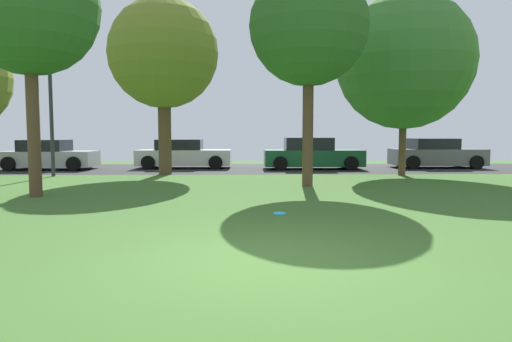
{
  "coord_description": "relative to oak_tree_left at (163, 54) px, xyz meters",
  "views": [
    {
      "loc": [
        -0.21,
        -5.8,
        1.66
      ],
      "look_at": [
        0.0,
        3.43,
        0.91
      ],
      "focal_mm": 32.44,
      "sensor_mm": 36.0,
      "label": 1
    }
  ],
  "objects": [
    {
      "name": "parked_car_grey",
      "position": [
        12.45,
        3.28,
        -4.16
      ],
      "size": [
        4.24,
        2.08,
        1.42
      ],
      "color": "slate",
      "rests_on": "ground_plane"
    },
    {
      "name": "oak_tree_left",
      "position": [
        0.0,
        0.0,
        0.0
      ],
      "size": [
        4.37,
        4.37,
        7.03
      ],
      "color": "brown",
      "rests_on": "ground_plane"
    },
    {
      "name": "frisbee_disc",
      "position": [
        3.96,
        -9.37,
        -4.8
      ],
      "size": [
        0.27,
        0.27,
        0.03
      ],
      "primitive_type": "cylinder",
      "color": "#2DB2E0",
      "rests_on": "ground_plane"
    },
    {
      "name": "ground_plane",
      "position": [
        3.47,
        -12.99,
        -4.81
      ],
      "size": [
        44.0,
        44.0,
        0.0
      ],
      "primitive_type": "plane",
      "color": "#3D6628"
    },
    {
      "name": "maple_tree_far",
      "position": [
        5.22,
        -4.3,
        0.12
      ],
      "size": [
        3.68,
        3.68,
        6.8
      ],
      "color": "brown",
      "rests_on": "ground_plane"
    },
    {
      "name": "parked_car_white",
      "position": [
        0.28,
        3.35,
        -4.18
      ],
      "size": [
        4.41,
        1.96,
        1.37
      ],
      "color": "white",
      "rests_on": "ground_plane"
    },
    {
      "name": "street_lamp_post",
      "position": [
        -4.19,
        -0.79,
        -2.56
      ],
      "size": [
        0.14,
        0.14,
        4.5
      ],
      "primitive_type": "cylinder",
      "color": "#2D2D33",
      "rests_on": "ground_plane"
    },
    {
      "name": "parked_car_silver",
      "position": [
        -5.79,
        2.66,
        -4.18
      ],
      "size": [
        4.07,
        2.09,
        1.36
      ],
      "color": "#B7B7BC",
      "rests_on": "ground_plane"
    },
    {
      "name": "oak_tree_right",
      "position": [
        -2.26,
        -6.58,
        0.08
      ],
      "size": [
        3.55,
        3.55,
        6.7
      ],
      "color": "brown",
      "rests_on": "ground_plane"
    },
    {
      "name": "maple_tree_near",
      "position": [
        9.47,
        -0.63,
        -0.34
      ],
      "size": [
        5.3,
        5.3,
        7.13
      ],
      "color": "brown",
      "rests_on": "ground_plane"
    },
    {
      "name": "parked_car_green",
      "position": [
        6.36,
        2.62,
        -4.15
      ],
      "size": [
        4.54,
        1.92,
        1.47
      ],
      "color": "#195633",
      "rests_on": "ground_plane"
    },
    {
      "name": "road_strip",
      "position": [
        3.47,
        3.01,
        -4.81
      ],
      "size": [
        44.0,
        6.4,
        0.01
      ],
      "primitive_type": "cube",
      "color": "#28282B",
      "rests_on": "ground_plane"
    }
  ]
}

